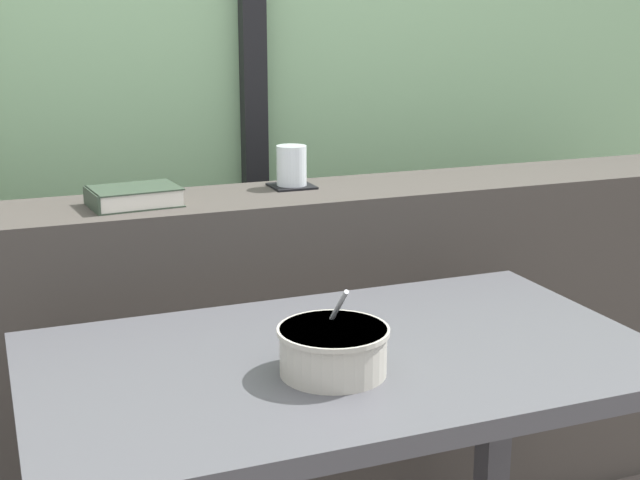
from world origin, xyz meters
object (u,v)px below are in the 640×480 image
(breakfast_table, at_px, (343,417))
(soup_bowl, at_px, (333,350))
(juice_glass, at_px, (292,167))
(closed_book, at_px, (133,196))
(coaster_square, at_px, (292,186))

(breakfast_table, relative_size, soup_bowl, 5.89)
(juice_glass, relative_size, closed_book, 0.47)
(soup_bowl, bearing_deg, breakfast_table, 55.80)
(breakfast_table, distance_m, juice_glass, 0.75)
(juice_glass, bearing_deg, coaster_square, 0.00)
(juice_glass, height_order, closed_book, juice_glass)
(juice_glass, height_order, soup_bowl, juice_glass)
(breakfast_table, distance_m, closed_book, 0.71)
(juice_glass, bearing_deg, breakfast_table, -102.16)
(closed_book, bearing_deg, coaster_square, 9.80)
(coaster_square, height_order, closed_book, closed_book)
(juice_glass, bearing_deg, soup_bowl, -104.72)
(juice_glass, distance_m, soup_bowl, 0.77)
(breakfast_table, distance_m, coaster_square, 0.73)
(breakfast_table, xyz_separation_m, closed_book, (-0.25, 0.59, 0.30))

